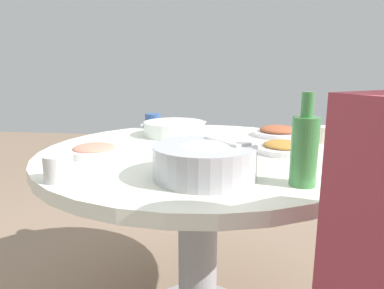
{
  "coord_description": "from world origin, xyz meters",
  "views": [
    {
      "loc": [
        -1.28,
        -0.15,
        1.06
      ],
      "look_at": [
        -0.01,
        0.02,
        0.77
      ],
      "focal_mm": 32.72,
      "sensor_mm": 36.0,
      "label": 1
    }
  ],
  "objects_px": {
    "dish_shrimp": "(94,150)",
    "tea_cup_near": "(323,134)",
    "green_bottle": "(304,149)",
    "rice_bowl": "(205,161)",
    "tea_cup_side": "(153,121)",
    "soup_bowl": "(174,129)",
    "dish_stirfry": "(278,132)",
    "round_dining_table": "(198,188)",
    "tea_cup_far": "(58,168)",
    "dish_tofu_braise": "(284,147)"
  },
  "relations": [
    {
      "from": "soup_bowl",
      "to": "tea_cup_side",
      "type": "xyz_separation_m",
      "value": [
        0.18,
        0.15,
        0.01
      ]
    },
    {
      "from": "tea_cup_near",
      "to": "soup_bowl",
      "type": "bearing_deg",
      "value": 84.15
    },
    {
      "from": "tea_cup_near",
      "to": "round_dining_table",
      "type": "bearing_deg",
      "value": 113.23
    },
    {
      "from": "dish_shrimp",
      "to": "tea_cup_near",
      "type": "xyz_separation_m",
      "value": [
        0.34,
        -0.86,
        0.02
      ]
    },
    {
      "from": "tea_cup_near",
      "to": "tea_cup_far",
      "type": "xyz_separation_m",
      "value": [
        -0.63,
        0.84,
        0.0
      ]
    },
    {
      "from": "soup_bowl",
      "to": "tea_cup_near",
      "type": "xyz_separation_m",
      "value": [
        -0.07,
        -0.64,
        0.0
      ]
    },
    {
      "from": "round_dining_table",
      "to": "rice_bowl",
      "type": "distance_m",
      "value": 0.39
    },
    {
      "from": "soup_bowl",
      "to": "dish_shrimp",
      "type": "distance_m",
      "value": 0.46
    },
    {
      "from": "dish_stirfry",
      "to": "tea_cup_near",
      "type": "height_order",
      "value": "tea_cup_near"
    },
    {
      "from": "soup_bowl",
      "to": "green_bottle",
      "type": "xyz_separation_m",
      "value": [
        -0.64,
        -0.47,
        0.07
      ]
    },
    {
      "from": "rice_bowl",
      "to": "dish_stirfry",
      "type": "bearing_deg",
      "value": -22.25
    },
    {
      "from": "tea_cup_near",
      "to": "tea_cup_side",
      "type": "distance_m",
      "value": 0.83
    },
    {
      "from": "round_dining_table",
      "to": "dish_shrimp",
      "type": "height_order",
      "value": "dish_shrimp"
    },
    {
      "from": "rice_bowl",
      "to": "tea_cup_side",
      "type": "relative_size",
      "value": 3.69
    },
    {
      "from": "round_dining_table",
      "to": "tea_cup_near",
      "type": "bearing_deg",
      "value": -66.77
    },
    {
      "from": "dish_tofu_braise",
      "to": "tea_cup_near",
      "type": "bearing_deg",
      "value": -42.65
    },
    {
      "from": "tea_cup_far",
      "to": "round_dining_table",
      "type": "bearing_deg",
      "value": -38.69
    },
    {
      "from": "tea_cup_side",
      "to": "soup_bowl",
      "type": "bearing_deg",
      "value": -141.0
    },
    {
      "from": "soup_bowl",
      "to": "tea_cup_near",
      "type": "distance_m",
      "value": 0.65
    },
    {
      "from": "dish_stirfry",
      "to": "soup_bowl",
      "type": "bearing_deg",
      "value": 96.47
    },
    {
      "from": "soup_bowl",
      "to": "dish_shrimp",
      "type": "xyz_separation_m",
      "value": [
        -0.41,
        0.21,
        -0.01
      ]
    },
    {
      "from": "dish_tofu_braise",
      "to": "tea_cup_near",
      "type": "xyz_separation_m",
      "value": [
        0.2,
        -0.18,
        0.02
      ]
    },
    {
      "from": "rice_bowl",
      "to": "green_bottle",
      "type": "xyz_separation_m",
      "value": [
        -0.03,
        -0.26,
        0.05
      ]
    },
    {
      "from": "dish_stirfry",
      "to": "tea_cup_far",
      "type": "bearing_deg",
      "value": 138.5
    },
    {
      "from": "rice_bowl",
      "to": "tea_cup_side",
      "type": "height_order",
      "value": "rice_bowl"
    },
    {
      "from": "dish_tofu_braise",
      "to": "dish_shrimp",
      "type": "xyz_separation_m",
      "value": [
        -0.14,
        0.68,
        0.0
      ]
    },
    {
      "from": "round_dining_table",
      "to": "tea_cup_far",
      "type": "xyz_separation_m",
      "value": [
        -0.42,
        0.34,
        0.19
      ]
    },
    {
      "from": "tea_cup_far",
      "to": "dish_tofu_braise",
      "type": "bearing_deg",
      "value": -56.25
    },
    {
      "from": "soup_bowl",
      "to": "rice_bowl",
      "type": "bearing_deg",
      "value": -161.62
    },
    {
      "from": "tea_cup_near",
      "to": "tea_cup_far",
      "type": "relative_size",
      "value": 0.95
    },
    {
      "from": "soup_bowl",
      "to": "tea_cup_near",
      "type": "height_order",
      "value": "tea_cup_near"
    },
    {
      "from": "round_dining_table",
      "to": "tea_cup_side",
      "type": "bearing_deg",
      "value": 32.26
    },
    {
      "from": "dish_shrimp",
      "to": "tea_cup_side",
      "type": "height_order",
      "value": "tea_cup_side"
    },
    {
      "from": "green_bottle",
      "to": "tea_cup_far",
      "type": "relative_size",
      "value": 3.16
    },
    {
      "from": "green_bottle",
      "to": "tea_cup_side",
      "type": "bearing_deg",
      "value": 36.75
    },
    {
      "from": "tea_cup_far",
      "to": "dish_stirfry",
      "type": "bearing_deg",
      "value": -41.5
    },
    {
      "from": "green_bottle",
      "to": "tea_cup_far",
      "type": "xyz_separation_m",
      "value": [
        -0.06,
        0.66,
        -0.06
      ]
    },
    {
      "from": "dish_tofu_braise",
      "to": "soup_bowl",
      "type": "bearing_deg",
      "value": 60.39
    },
    {
      "from": "dish_shrimp",
      "to": "tea_cup_near",
      "type": "relative_size",
      "value": 2.68
    },
    {
      "from": "rice_bowl",
      "to": "tea_cup_side",
      "type": "distance_m",
      "value": 0.87
    },
    {
      "from": "dish_tofu_braise",
      "to": "dish_stirfry",
      "type": "bearing_deg",
      "value": -2.33
    },
    {
      "from": "dish_stirfry",
      "to": "rice_bowl",
      "type": "bearing_deg",
      "value": 157.75
    },
    {
      "from": "green_bottle",
      "to": "rice_bowl",
      "type": "bearing_deg",
      "value": 83.48
    },
    {
      "from": "tea_cup_far",
      "to": "green_bottle",
      "type": "bearing_deg",
      "value": -84.96
    },
    {
      "from": "dish_shrimp",
      "to": "tea_cup_far",
      "type": "bearing_deg",
      "value": -175.53
    },
    {
      "from": "green_bottle",
      "to": "dish_tofu_braise",
      "type": "bearing_deg",
      "value": 0.81
    },
    {
      "from": "dish_tofu_braise",
      "to": "tea_cup_near",
      "type": "relative_size",
      "value": 2.95
    },
    {
      "from": "rice_bowl",
      "to": "green_bottle",
      "type": "relative_size",
      "value": 1.19
    },
    {
      "from": "round_dining_table",
      "to": "tea_cup_far",
      "type": "height_order",
      "value": "tea_cup_far"
    },
    {
      "from": "rice_bowl",
      "to": "tea_cup_side",
      "type": "bearing_deg",
      "value": 23.81
    }
  ]
}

